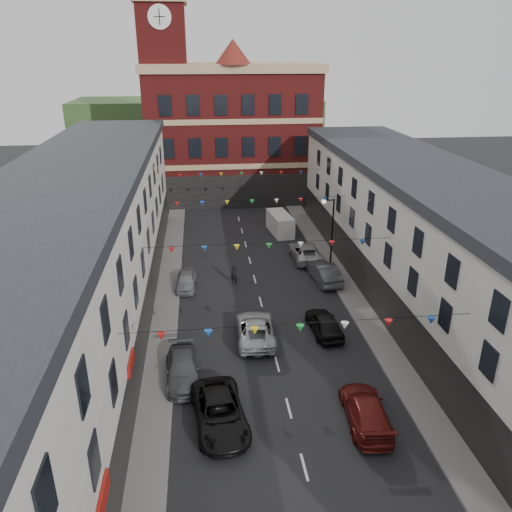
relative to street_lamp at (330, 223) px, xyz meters
name	(u,v)px	position (x,y,z in m)	size (l,w,h in m)	color
ground	(277,364)	(-6.55, -14.00, -3.90)	(160.00, 160.00, 0.00)	black
pavement_left	(161,352)	(-13.45, -12.00, -3.83)	(1.80, 64.00, 0.15)	#605E5B
pavement_right	(378,338)	(0.35, -12.00, -3.83)	(1.80, 64.00, 0.15)	#605E5B
terrace_left	(63,285)	(-18.33, -13.00, 1.44)	(8.40, 56.00, 10.70)	beige
terrace_right	(470,273)	(5.23, -13.00, 0.95)	(8.40, 56.00, 9.70)	beige
civic_building	(231,131)	(-6.55, 23.95, 4.23)	(20.60, 13.30, 18.50)	maroon
clock_tower	(165,74)	(-14.05, 21.00, 11.03)	(5.60, 5.60, 30.00)	maroon
distant_hill	(199,130)	(-10.55, 48.00, 1.10)	(40.00, 14.00, 10.00)	#2D5226
street_lamp	(330,223)	(0.00, 0.00, 0.00)	(1.10, 0.36, 6.00)	black
car_left_c	(220,412)	(-10.15, -18.81, -3.17)	(2.43, 5.27, 1.47)	black
car_left_d	(183,369)	(-12.05, -14.85, -3.24)	(1.87, 4.61, 1.34)	#494C51
car_left_e	(186,280)	(-12.05, -2.98, -3.27)	(1.50, 3.73, 1.27)	gray
car_right_c	(366,411)	(-2.95, -19.46, -3.20)	(1.97, 4.85, 1.41)	maroon
car_right_d	(324,323)	(-2.95, -10.82, -3.18)	(1.70, 4.23, 1.44)	black
car_right_e	(324,272)	(-1.05, -2.97, -3.13)	(1.63, 4.69, 1.54)	#46474D
car_right_f	(305,252)	(-1.60, 1.72, -3.19)	(2.37, 5.15, 1.43)	#9EA1A2
moving_car	(255,329)	(-7.52, -11.07, -3.19)	(2.39, 5.17, 1.44)	#A2A6A9
white_van	(280,224)	(-2.75, 8.88, -2.89)	(1.76, 4.59, 2.03)	silver
pedestrian	(234,275)	(-8.26, -2.64, -3.11)	(0.58, 0.38, 1.58)	black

